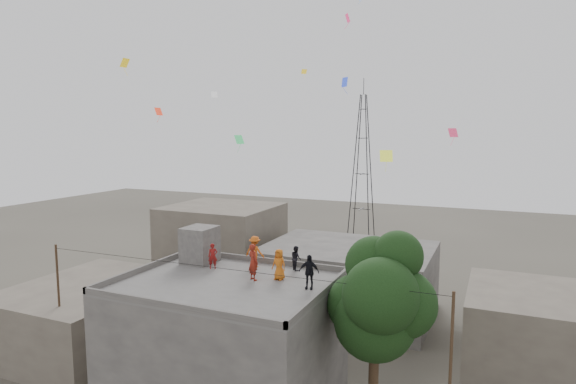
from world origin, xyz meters
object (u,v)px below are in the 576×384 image
object	(u,v)px
stair_head_box	(200,245)
person_dark_adult	(309,272)
transmission_tower	(362,166)
person_red_adult	(253,262)
tree	(380,300)

from	to	relation	value
stair_head_box	person_dark_adult	xyz separation A→B (m)	(7.21, -1.82, -0.20)
transmission_tower	person_red_adult	world-z (taller)	transmission_tower
stair_head_box	person_dark_adult	size ratio (longest dim) A/B	1.24
tree	person_red_adult	distance (m)	6.41
transmission_tower	person_red_adult	size ratio (longest dim) A/B	11.09
stair_head_box	person_dark_adult	world-z (taller)	stair_head_box
person_red_adult	person_dark_adult	world-z (taller)	person_red_adult
tree	stair_head_box	bearing A→B (deg)	169.26
transmission_tower	person_red_adult	distance (m)	39.46
tree	person_dark_adult	world-z (taller)	tree
stair_head_box	tree	world-z (taller)	tree
person_red_adult	transmission_tower	bearing A→B (deg)	-52.98
tree	person_dark_adult	distance (m)	3.45
person_red_adult	tree	bearing A→B (deg)	-153.25
transmission_tower	person_dark_adult	distance (m)	40.09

